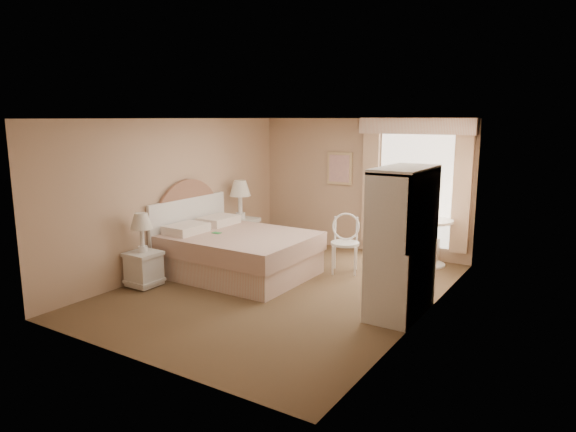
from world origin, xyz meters
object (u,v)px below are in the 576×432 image
Objects in this scene: round_table at (430,235)px; armoire at (402,254)px; nightstand_far at (241,226)px; cafe_chair at (345,238)px; bed at (233,251)px; nightstand_near at (143,259)px.

armoire is at bearing -81.41° from round_table.
nightstand_far is at bearing 159.49° from armoire.
armoire reaches higher than cafe_chair.
round_table is at bearing 40.47° from bed.
nightstand_far is 2.22m from cafe_chair.
nightstand_far is at bearing 121.91° from bed.
bed reaches higher than round_table.
cafe_chair is at bearing -134.58° from round_table.
round_table is 2.42m from armoire.
bed is 1.86m from cafe_chair.
cafe_chair is at bearing 36.38° from bed.
bed is at bearing -58.09° from nightstand_far.
nightstand_near is 0.58× the size of armoire.
nightstand_near is 1.38× the size of round_table.
round_table is at bearing 23.47° from cafe_chair.
nightstand_far is (-0.00, 2.40, 0.09)m from nightstand_near.
bed is at bearing -165.57° from cafe_chair.
nightstand_near is 4.75m from round_table.
cafe_chair is at bearing 137.91° from armoire.
cafe_chair is (2.22, 2.33, 0.14)m from nightstand_near.
bed reaches higher than nightstand_far.
nightstand_near is 1.15× the size of cafe_chair.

